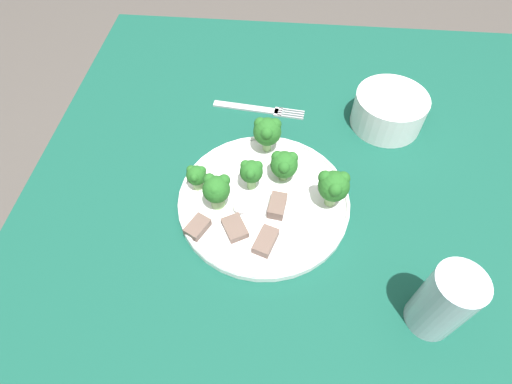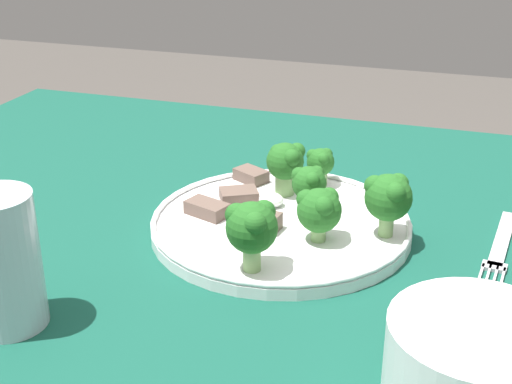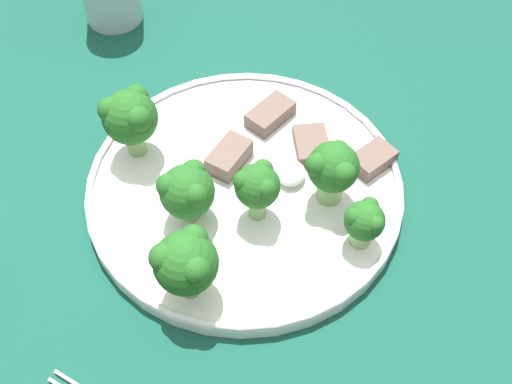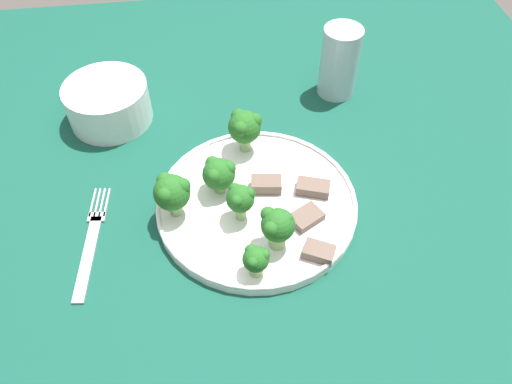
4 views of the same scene
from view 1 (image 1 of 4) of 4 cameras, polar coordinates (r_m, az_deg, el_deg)
The scene contains 17 objects.
ground_plane at distance 1.38m, azimuth 4.65°, elevation -21.42°, with size 8.00×8.00×0.00m, color #4C4742.
table at distance 0.75m, azimuth 8.02°, elevation -7.90°, with size 1.14×1.01×0.78m.
dinner_plate at distance 0.66m, azimuth 1.12°, elevation -1.21°, with size 0.28×0.28×0.02m.
fork at distance 0.82m, azimuth 0.25°, elevation 11.75°, with size 0.04×0.19×0.00m.
cream_bowl at distance 0.81m, azimuth 18.39°, elevation 10.90°, with size 0.13×0.13×0.07m.
drinking_glass at distance 0.58m, azimuth 25.00°, elevation -14.29°, with size 0.06×0.06×0.12m.
broccoli_floret_near_rim_left at distance 0.66m, azimuth -8.51°, elevation 2.31°, with size 0.03×0.03×0.05m.
broccoli_floret_center_left at distance 0.63m, azimuth 11.05°, elevation 0.87°, with size 0.05×0.05×0.07m.
broccoli_floret_back_left at distance 0.66m, azimuth 4.05°, elevation 3.98°, with size 0.05×0.05×0.06m.
broccoli_floret_front_left at distance 0.70m, azimuth 1.62°, elevation 8.67°, with size 0.05×0.05×0.07m.
broccoli_floret_center_back at distance 0.62m, azimuth -5.63°, elevation 0.64°, with size 0.04×0.04×0.06m.
broccoli_floret_mid_cluster at distance 0.64m, azimuth -0.68°, elevation 2.90°, with size 0.04×0.04×0.06m.
meat_slice_front_slice at distance 0.62m, azimuth -3.05°, elevation -5.14°, with size 0.05×0.05×0.01m.
meat_slice_middle_slice at distance 0.61m, azimuth 1.39°, elevation -7.02°, with size 0.05×0.04×0.02m.
meat_slice_rear_slice at distance 0.64m, azimuth 3.06°, elevation -1.87°, with size 0.05×0.03×0.02m.
meat_slice_edge_slice at distance 0.63m, azimuth -8.35°, elevation -4.98°, with size 0.05×0.04×0.01m.
sauce_dollop at distance 0.64m, azimuth -2.21°, elevation -2.02°, with size 0.03×0.03×0.02m.
Camera 1 is at (0.36, -0.07, 1.33)m, focal length 28.00 mm.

